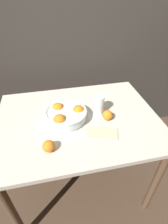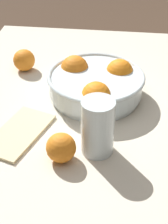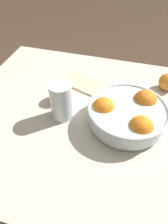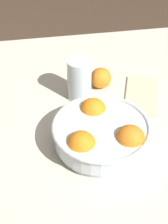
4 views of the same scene
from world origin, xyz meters
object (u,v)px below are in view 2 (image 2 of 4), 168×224
(orange_loose_front, at_px, (61,148))
(juice_glass, at_px, (98,129))
(orange_loose_near_bowl, at_px, (24,60))
(fruit_bowl, at_px, (95,84))

(orange_loose_front, bearing_deg, juice_glass, 117.85)
(orange_loose_near_bowl, bearing_deg, orange_loose_front, 25.27)
(orange_loose_near_bowl, height_order, orange_loose_front, same)
(juice_glass, bearing_deg, fruit_bowl, -172.84)
(fruit_bowl, height_order, juice_glass, juice_glass)
(fruit_bowl, distance_m, juice_glass, 0.23)
(fruit_bowl, xyz_separation_m, orange_loose_near_bowl, (-0.13, -0.24, -0.01))
(juice_glass, distance_m, orange_loose_front, 0.09)
(fruit_bowl, bearing_deg, orange_loose_front, -10.42)
(orange_loose_front, bearing_deg, orange_loose_near_bowl, -154.73)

